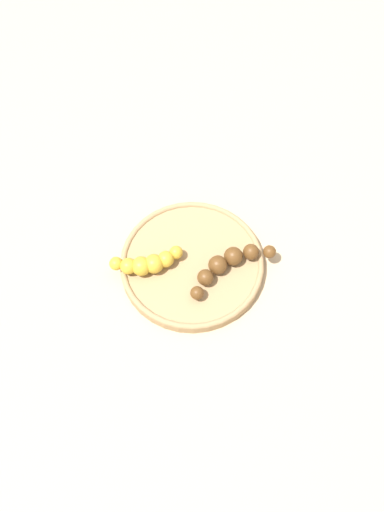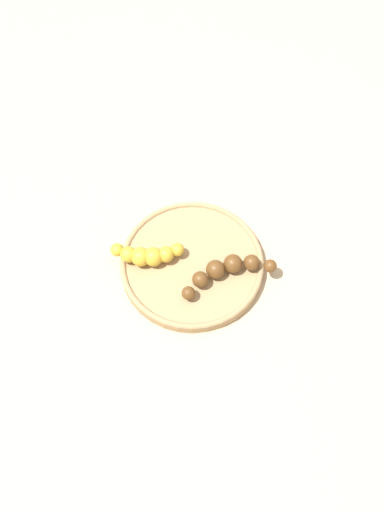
# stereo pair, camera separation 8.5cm
# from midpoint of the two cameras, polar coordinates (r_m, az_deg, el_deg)

# --- Properties ---
(ground_plane) EXTENTS (2.40, 2.40, 0.00)m
(ground_plane) POSITION_cam_midpoint_polar(r_m,az_deg,el_deg) (0.89, -2.74, -1.44)
(ground_plane) COLOR tan
(fruit_bowl) EXTENTS (0.25, 0.25, 0.02)m
(fruit_bowl) POSITION_cam_midpoint_polar(r_m,az_deg,el_deg) (0.88, -2.78, -1.07)
(fruit_bowl) COLOR #A08259
(fruit_bowl) RESTS_ON ground_plane
(banana_spotted) EXTENTS (0.10, 0.09, 0.03)m
(banana_spotted) POSITION_cam_midpoint_polar(r_m,az_deg,el_deg) (0.86, -7.84, -1.03)
(banana_spotted) COLOR gold
(banana_spotted) RESTS_ON fruit_bowl
(banana_overripe) EXTENTS (0.09, 0.15, 0.03)m
(banana_overripe) POSITION_cam_midpoint_polar(r_m,az_deg,el_deg) (0.85, 1.17, -1.13)
(banana_overripe) COLOR #593819
(banana_overripe) RESTS_ON fruit_bowl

